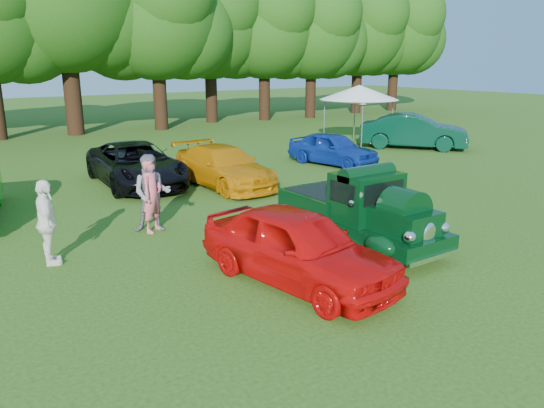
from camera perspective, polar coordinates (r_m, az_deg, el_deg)
ground at (r=11.85m, az=8.91°, el=-5.83°), size 120.00×120.00×0.00m
hero_pickup at (r=12.62m, az=9.35°, el=-0.90°), size 2.08×4.47×1.75m
red_convertible at (r=10.29m, az=2.80°, el=-4.57°), size 2.43×4.56×1.47m
back_car_black at (r=18.99m, az=-14.40°, el=4.17°), size 2.79×5.45×1.47m
back_car_orange at (r=18.29m, az=-5.20°, el=4.02°), size 2.07×4.78×1.37m
back_car_blue at (r=22.25m, az=6.55°, el=5.95°), size 2.35×4.19×1.35m
back_car_green at (r=27.18m, az=15.02°, el=7.56°), size 4.56×5.12×1.68m
spectator_pink at (r=13.61m, az=-12.78°, el=0.98°), size 0.84×0.78×1.92m
spectator_grey at (r=13.64m, az=-12.79°, el=1.13°), size 1.19×1.10×1.97m
spectator_white at (r=12.08m, az=-23.06°, el=-1.87°), size 0.62×1.14×1.84m
canopy_tent at (r=27.89m, az=9.36°, el=11.71°), size 4.52×4.52×3.00m
tree_line at (r=32.70m, az=-24.85°, el=18.62°), size 63.35×10.13×12.21m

